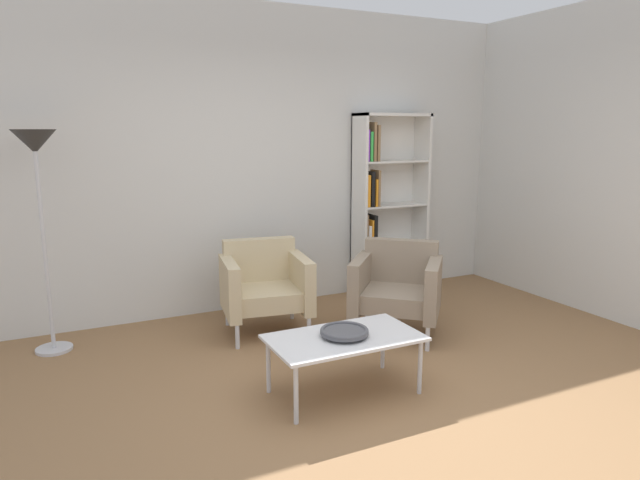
# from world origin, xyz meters

# --- Properties ---
(ground_plane) EXTENTS (8.32, 8.32, 0.00)m
(ground_plane) POSITION_xyz_m (0.00, 0.00, 0.00)
(ground_plane) COLOR olive
(plaster_back_panel) EXTENTS (6.40, 0.12, 2.90)m
(plaster_back_panel) POSITION_xyz_m (0.00, 2.46, 1.45)
(plaster_back_panel) COLOR silver
(plaster_back_panel) RESTS_ON ground_plane
(plaster_right_partition) EXTENTS (0.12, 5.20, 2.90)m
(plaster_right_partition) POSITION_xyz_m (2.86, 0.60, 1.45)
(plaster_right_partition) COLOR silver
(plaster_right_partition) RESTS_ON ground_plane
(bookshelf_tall) EXTENTS (0.80, 0.30, 1.90)m
(bookshelf_tall) POSITION_xyz_m (1.38, 2.25, 0.93)
(bookshelf_tall) COLOR silver
(bookshelf_tall) RESTS_ON ground_plane
(coffee_table_low) EXTENTS (1.00, 0.56, 0.40)m
(coffee_table_low) POSITION_xyz_m (-0.12, 0.33, 0.37)
(coffee_table_low) COLOR silver
(coffee_table_low) RESTS_ON ground_plane
(decorative_bowl) EXTENTS (0.32, 0.32, 0.05)m
(decorative_bowl) POSITION_xyz_m (-0.12, 0.33, 0.43)
(decorative_bowl) COLOR #4C4C51
(decorative_bowl) RESTS_ON coffee_table_low
(armchair_corner_red) EXTENTS (0.81, 0.76, 0.78)m
(armchair_corner_red) POSITION_xyz_m (-0.17, 1.69, 0.41)
(armchair_corner_red) COLOR #C6B289
(armchair_corner_red) RESTS_ON ground_plane
(armchair_near_window) EXTENTS (0.95, 0.95, 0.78)m
(armchair_near_window) POSITION_xyz_m (0.84, 1.14, 0.41)
(armchair_near_window) COLOR gray
(armchair_near_window) RESTS_ON ground_plane
(floor_lamp_torchiere) EXTENTS (0.32, 0.32, 1.74)m
(floor_lamp_torchiere) POSITION_xyz_m (-1.86, 2.00, 1.45)
(floor_lamp_torchiere) COLOR silver
(floor_lamp_torchiere) RESTS_ON ground_plane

